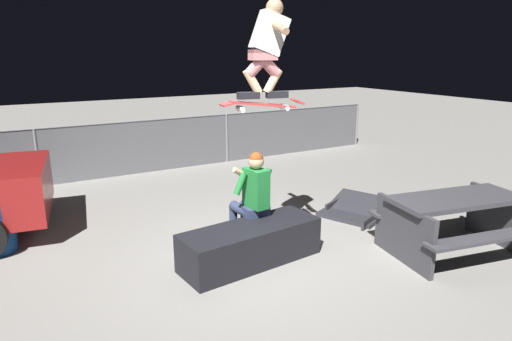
# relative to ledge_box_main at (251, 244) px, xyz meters

# --- Properties ---
(ground_plane) EXTENTS (40.00, 40.00, 0.00)m
(ground_plane) POSITION_rel_ledge_box_main_xyz_m (0.07, 0.13, -0.24)
(ground_plane) COLOR gray
(ledge_box_main) EXTENTS (1.82, 0.78, 0.47)m
(ledge_box_main) POSITION_rel_ledge_box_main_xyz_m (0.00, 0.00, 0.00)
(ledge_box_main) COLOR black
(ledge_box_main) RESTS_ON ground
(person_sitting_on_ledge) EXTENTS (0.60, 0.77, 1.31)m
(person_sitting_on_ledge) POSITION_rel_ledge_box_main_xyz_m (0.23, 0.39, 0.49)
(person_sitting_on_ledge) COLOR #2D3856
(person_sitting_on_ledge) RESTS_ON ground
(skateboard) EXTENTS (1.04, 0.38, 0.13)m
(skateboard) POSITION_rel_ledge_box_main_xyz_m (0.27, 0.17, 1.67)
(skateboard) COLOR #B72D2D
(skater_airborne) EXTENTS (0.63, 0.89, 1.12)m
(skater_airborne) POSITION_rel_ledge_box_main_xyz_m (0.32, 0.16, 2.36)
(skater_airborne) COLOR black
(kicker_ramp) EXTENTS (1.24, 1.21, 0.31)m
(kicker_ramp) POSITION_rel_ledge_box_main_xyz_m (2.28, 0.63, -0.19)
(kicker_ramp) COLOR #28282D
(kicker_ramp) RESTS_ON ground
(picnic_table_back) EXTENTS (1.92, 1.64, 0.75)m
(picnic_table_back) POSITION_rel_ledge_box_main_xyz_m (2.40, -1.05, 0.26)
(picnic_table_back) COLOR #38383D
(picnic_table_back) RESTS_ON ground
(fence_back) EXTENTS (12.05, 0.05, 1.14)m
(fence_back) POSITION_rel_ledge_box_main_xyz_m (0.07, 4.80, 0.38)
(fence_back) COLOR slate
(fence_back) RESTS_ON ground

